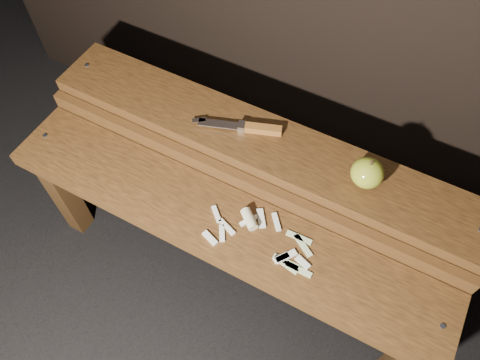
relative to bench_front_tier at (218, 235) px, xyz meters
The scene contains 6 objects.
ground 0.36m from the bench_front_tier, 90.00° to the left, with size 60.00×60.00×0.00m, color black.
bench_front_tier is the anchor object (origin of this frame).
bench_rear_tier 0.23m from the bench_front_tier, 90.00° to the left, with size 1.20×0.21×0.50m.
apple 0.41m from the bench_front_tier, 39.41° to the left, with size 0.08×0.08×0.08m.
knife 0.29m from the bench_front_tier, 97.40° to the left, with size 0.23×0.10×0.02m.
apple_scraps 0.13m from the bench_front_tier, 12.18° to the left, with size 0.30×0.15×0.03m.
Camera 1 is at (0.31, -0.51, 1.45)m, focal length 35.00 mm.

